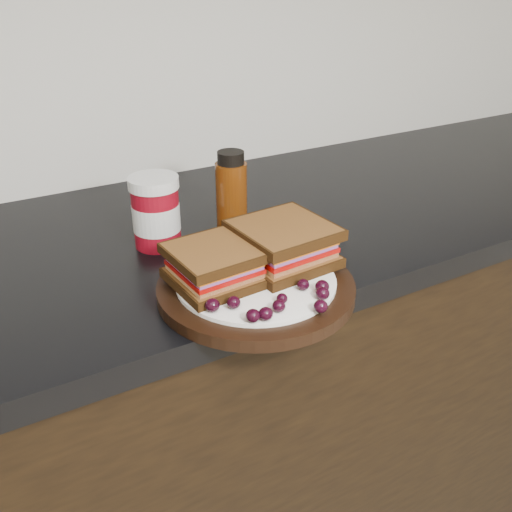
{
  "coord_description": "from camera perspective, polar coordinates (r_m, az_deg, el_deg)",
  "views": [
    {
      "loc": [
        -0.19,
        0.86,
        1.32
      ],
      "look_at": [
        0.16,
        1.46,
        0.96
      ],
      "focal_mm": 40.0,
      "sensor_mm": 36.0,
      "label": 1
    }
  ],
  "objects": [
    {
      "name": "base_cabinets",
      "position": [
        1.24,
        -12.44,
        -19.26
      ],
      "size": [
        3.96,
        0.58,
        0.86
      ],
      "primitive_type": "cube",
      "color": "black",
      "rests_on": "ground_plane"
    },
    {
      "name": "countertop",
      "position": [
        0.97,
        -15.1,
        -0.65
      ],
      "size": [
        3.98,
        0.6,
        0.04
      ],
      "primitive_type": "cube",
      "color": "black",
      "rests_on": "base_cabinets"
    },
    {
      "name": "plate",
      "position": [
        0.81,
        0.0,
        -3.2
      ],
      "size": [
        0.28,
        0.28,
        0.02
      ],
      "primitive_type": "cylinder",
      "color": "black",
      "rests_on": "countertop"
    },
    {
      "name": "sandwich_left",
      "position": [
        0.78,
        -4.19,
        -0.93
      ],
      "size": [
        0.12,
        0.12,
        0.05
      ],
      "primitive_type": null,
      "rotation": [
        0.0,
        0.0,
        0.07
      ],
      "color": "brown",
      "rests_on": "plate"
    },
    {
      "name": "sandwich_right",
      "position": [
        0.83,
        2.75,
        1.23
      ],
      "size": [
        0.14,
        0.14,
        0.06
      ],
      "primitive_type": null,
      "rotation": [
        0.0,
        0.0,
        0.07
      ],
      "color": "brown",
      "rests_on": "plate"
    },
    {
      "name": "grape_0",
      "position": [
        0.73,
        -4.39,
        -4.92
      ],
      "size": [
        0.02,
        0.02,
        0.02
      ],
      "primitive_type": "ellipsoid",
      "color": "black",
      "rests_on": "plate"
    },
    {
      "name": "grape_1",
      "position": [
        0.73,
        -2.25,
        -4.66
      ],
      "size": [
        0.02,
        0.02,
        0.02
      ],
      "primitive_type": "ellipsoid",
      "color": "black",
      "rests_on": "plate"
    },
    {
      "name": "grape_2",
      "position": [
        0.71,
        -0.3,
        -5.99
      ],
      "size": [
        0.02,
        0.02,
        0.02
      ],
      "primitive_type": "ellipsoid",
      "color": "black",
      "rests_on": "plate"
    },
    {
      "name": "grape_3",
      "position": [
        0.71,
        0.98,
        -5.8
      ],
      "size": [
        0.02,
        0.02,
        0.02
      ],
      "primitive_type": "ellipsoid",
      "color": "black",
      "rests_on": "plate"
    },
    {
      "name": "grape_4",
      "position": [
        0.73,
        2.29,
        -5.02
      ],
      "size": [
        0.02,
        0.02,
        0.02
      ],
      "primitive_type": "ellipsoid",
      "color": "black",
      "rests_on": "plate"
    },
    {
      "name": "grape_5",
      "position": [
        0.74,
        2.61,
        -4.27
      ],
      "size": [
        0.02,
        0.02,
        0.01
      ],
      "primitive_type": "ellipsoid",
      "color": "black",
      "rests_on": "plate"
    },
    {
      "name": "grape_6",
      "position": [
        0.73,
        6.48,
        -5.03
      ],
      "size": [
        0.02,
        0.02,
        0.02
      ],
      "primitive_type": "ellipsoid",
      "color": "black",
      "rests_on": "plate"
    },
    {
      "name": "grape_7",
      "position": [
        0.76,
        6.67,
        -3.74
      ],
      "size": [
        0.02,
        0.02,
        0.02
      ],
      "primitive_type": "ellipsoid",
      "color": "black",
      "rests_on": "plate"
    },
    {
      "name": "grape_8",
      "position": [
        0.77,
        6.63,
        -3.05
      ],
      "size": [
        0.02,
        0.02,
        0.02
      ],
      "primitive_type": "ellipsoid",
      "color": "black",
      "rests_on": "plate"
    },
    {
      "name": "grape_9",
      "position": [
        0.77,
        4.75,
        -2.87
      ],
      "size": [
        0.02,
        0.02,
        0.02
      ],
      "primitive_type": "ellipsoid",
      "color": "black",
      "rests_on": "plate"
    },
    {
      "name": "grape_10",
      "position": [
        0.82,
        6.2,
        -1.12
      ],
      "size": [
        0.02,
        0.02,
        0.02
      ],
      "primitive_type": "ellipsoid",
      "color": "black",
      "rests_on": "plate"
    },
    {
      "name": "grape_11",
      "position": [
        0.83,
        4.83,
        -0.72
      ],
      "size": [
        0.02,
        0.02,
        0.02
      ],
      "primitive_type": "ellipsoid",
      "color": "black",
      "rests_on": "plate"
    },
    {
      "name": "grape_12",
      "position": [
        0.84,
        5.51,
        -0.21
      ],
      "size": [
        0.02,
        0.02,
        0.02
      ],
      "primitive_type": "ellipsoid",
      "color": "black",
      "rests_on": "plate"
    },
    {
      "name": "grape_13",
      "position": [
        0.86,
        4.23,
        0.61
      ],
      "size": [
        0.02,
        0.02,
        0.02
      ],
      "primitive_type": "ellipsoid",
      "color": "black",
      "rests_on": "plate"
    },
    {
      "name": "grape_14",
      "position": [
        0.86,
        1.65,
        0.66
      ],
      "size": [
        0.02,
        0.02,
        0.02
      ],
      "primitive_type": "ellipsoid",
      "color": "black",
      "rests_on": "plate"
    },
    {
      "name": "grape_15",
      "position": [
        0.82,
        -3.19,
        -0.88
      ],
      "size": [
        0.02,
        0.02,
        0.02
      ],
      "primitive_type": "ellipsoid",
      "color": "black",
      "rests_on": "plate"
    },
    {
      "name": "grape_16",
      "position": [
        0.8,
        -4.86,
        -1.92
      ],
      "size": [
        0.02,
        0.02,
        0.02
      ],
      "primitive_type": "ellipsoid",
      "color": "black",
      "rests_on": "plate"
    },
    {
      "name": "grape_17",
      "position": [
        0.79,
        -5.59,
        -2.0
      ],
      "size": [
        0.02,
        0.02,
        0.02
      ],
      "primitive_type": "ellipsoid",
      "color": "black",
      "rests_on": "plate"
    },
    {
      "name": "grape_18",
      "position": [
        0.77,
        -5.41,
        -3.06
      ],
      "size": [
        0.02,
        0.02,
        0.02
      ],
      "primitive_type": "ellipsoid",
      "color": "black",
      "rests_on": "plate"
    },
    {
      "name": "grape_19",
      "position": [
        0.75,
        -4.83,
        -3.95
      ],
      "size": [
        0.02,
        0.02,
        0.02
      ],
      "primitive_type": "ellipsoid",
      "color": "black",
      "rests_on": "plate"
    },
    {
      "name": "grape_20",
      "position": [
        0.8,
        -3.9,
        -1.7
      ],
      "size": [
        0.02,
        0.02,
        0.02
      ],
      "primitive_type": "ellipsoid",
      "color": "black",
      "rests_on": "plate"
    },
    {
      "name": "grape_21",
      "position": [
        0.78,
        -3.52,
        -2.58
      ],
      "size": [
        0.02,
        0.02,
        0.01
      ],
      "primitive_type": "ellipsoid",
      "color": "black",
      "rests_on": "plate"
    },
    {
      "name": "grape_22",
      "position": [
        0.77,
        -4.04,
        -2.8
      ],
      "size": [
        0.02,
        0.02,
        0.02
      ],
      "primitive_type": "ellipsoid",
      "color": "black",
      "rests_on": "plate"
    },
    {
      "name": "condiment_jar",
      "position": [
        0.94,
        -9.98,
        4.37
      ],
      "size": [
        0.09,
        0.09,
        0.12
      ],
      "primitive_type": "cylinder",
      "rotation": [
        0.0,
        0.0,
        -0.08
      ],
      "color": "maroon",
      "rests_on": "countertop"
    },
    {
      "name": "oil_bottle",
      "position": [
        0.96,
        -2.47,
        6.2
      ],
      "size": [
        0.07,
        0.07,
        0.15
      ],
      "primitive_type": "cylinder",
      "rotation": [
        0.0,
        0.0,
        0.44
      ],
      "color": "#4F2307",
      "rests_on": "countertop"
    }
  ]
}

